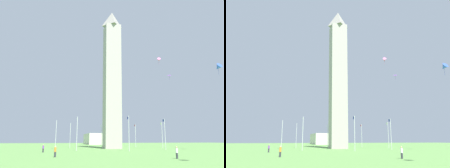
{
  "view_description": "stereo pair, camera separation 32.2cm",
  "coord_description": "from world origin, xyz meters",
  "views": [
    {
      "loc": [
        -70.56,
        17.51,
        2.62
      ],
      "look_at": [
        0.0,
        0.0,
        20.19
      ],
      "focal_mm": 37.09,
      "sensor_mm": 36.0,
      "label": 1
    },
    {
      "loc": [
        -70.64,
        17.2,
        2.62
      ],
      "look_at": [
        0.0,
        0.0,
        20.19
      ],
      "focal_mm": 37.09,
      "sensor_mm": 36.0,
      "label": 2
    }
  ],
  "objects": [
    {
      "name": "distant_building",
      "position": [
        71.08,
        -7.11,
        3.09
      ],
      "size": [
        26.11,
        10.87,
        6.17
      ],
      "color": "beige",
      "rests_on": "ground"
    },
    {
      "name": "flagpole_n",
      "position": [
        16.85,
        0.0,
        4.53
      ],
      "size": [
        1.12,
        0.14,
        8.28
      ],
      "color": "silver",
      "rests_on": "ground"
    },
    {
      "name": "flagpole_w",
      "position": [
        0.06,
        -16.8,
        4.53
      ],
      "size": [
        1.12,
        0.14,
        8.28
      ],
      "color": "silver",
      "rests_on": "ground"
    },
    {
      "name": "kite_pink_delta",
      "position": [
        -23.48,
        -5.48,
        20.81
      ],
      "size": [
        1.29,
        1.13,
        1.72
      ],
      "color": "pink"
    },
    {
      "name": "flagpole_nw",
      "position": [
        11.93,
        -11.88,
        4.53
      ],
      "size": [
        1.12,
        0.14,
        8.28
      ],
      "color": "silver",
      "rests_on": "ground"
    },
    {
      "name": "person_white_shirt",
      "position": [
        -39.52,
        0.3,
        0.84
      ],
      "size": [
        0.32,
        0.32,
        1.69
      ],
      "rotation": [
        0.0,
        0.0,
        -0.35
      ],
      "color": "#2D2D38",
      "rests_on": "ground"
    },
    {
      "name": "flagpole_sw",
      "position": [
        -11.82,
        -11.88,
        4.53
      ],
      "size": [
        1.12,
        0.14,
        8.28
      ],
      "color": "silver",
      "rests_on": "ground"
    },
    {
      "name": "person_orange_shirt",
      "position": [
        -32.22,
        17.09,
        0.85
      ],
      "size": [
        0.32,
        0.32,
        1.7
      ],
      "rotation": [
        0.0,
        0.0,
        0.06
      ],
      "color": "#2D2D38",
      "rests_on": "ground"
    },
    {
      "name": "kite_purple_diamond",
      "position": [
        -12.52,
        -13.83,
        20.59
      ],
      "size": [
        1.22,
        1.26,
        1.59
      ],
      "color": "purple"
    },
    {
      "name": "flagpole_e",
      "position": [
        0.06,
        16.8,
        4.53
      ],
      "size": [
        1.12,
        0.14,
        8.28
      ],
      "color": "silver",
      "rests_on": "ground"
    },
    {
      "name": "flagpole_ne",
      "position": [
        11.93,
        11.88,
        4.53
      ],
      "size": [
        1.12,
        0.14,
        8.28
      ],
      "color": "silver",
      "rests_on": "ground"
    },
    {
      "name": "obelisk_monument",
      "position": [
        0.0,
        0.0,
        22.93
      ],
      "size": [
        5.04,
        5.04,
        45.85
      ],
      "color": "#A8A399",
      "rests_on": "ground"
    },
    {
      "name": "person_purple_shirt",
      "position": [
        -17.37,
        19.46,
        0.81
      ],
      "size": [
        0.32,
        0.32,
        1.63
      ],
      "rotation": [
        0.0,
        0.0,
        -0.28
      ],
      "color": "#2D2D38",
      "rests_on": "ground"
    },
    {
      "name": "kite_blue_delta",
      "position": [
        -22.41,
        -22.37,
        20.64
      ],
      "size": [
        2.2,
        1.78,
        3.16
      ],
      "color": "blue"
    },
    {
      "name": "ground_plane",
      "position": [
        0.0,
        0.0,
        0.0
      ],
      "size": [
        260.0,
        260.0,
        0.0
      ],
      "primitive_type": "plane",
      "color": "#609347"
    },
    {
      "name": "flagpole_s",
      "position": [
        -16.74,
        0.0,
        4.53
      ],
      "size": [
        1.12,
        0.14,
        8.28
      ],
      "color": "silver",
      "rests_on": "ground"
    },
    {
      "name": "flagpole_se",
      "position": [
        -11.82,
        11.88,
        4.53
      ],
      "size": [
        1.12,
        0.14,
        8.28
      ],
      "color": "silver",
      "rests_on": "ground"
    }
  ]
}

